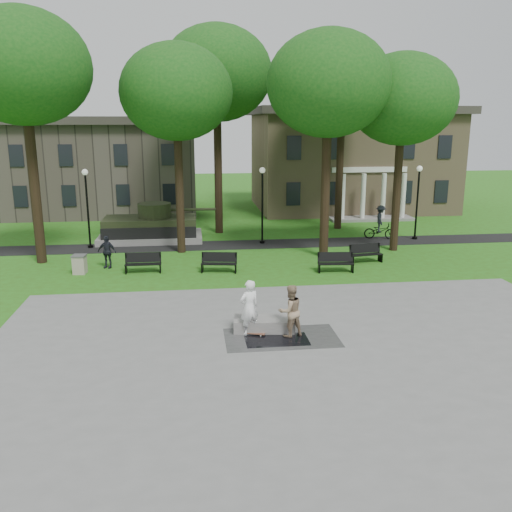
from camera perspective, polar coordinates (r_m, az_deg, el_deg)
The scene contains 27 objects.
ground at distance 22.25m, azimuth 3.54°, elevation -5.55°, with size 120.00×120.00×0.00m, color #2E5B15.
plaza at distance 17.71m, azimuth 6.49°, elevation -10.87°, with size 22.00×16.00×0.02m, color gray.
footpath at distance 33.67m, azimuth -0.12°, elevation 1.24°, with size 44.00×2.60×0.01m, color black.
building_right at distance 48.73m, azimuth 9.82°, elevation 10.14°, with size 17.00×12.00×8.60m.
building_left at distance 47.81m, azimuth -15.64°, elevation 8.87°, with size 15.00×10.00×7.20m, color #4C443D.
tree_0 at distance 30.82m, azimuth -23.33°, elevation 17.74°, with size 6.80×6.80×12.97m.
tree_1 at distance 31.16m, azimuth -8.40°, elevation 16.64°, with size 6.20×6.20×11.63m.
tree_2 at distance 30.10m, azimuth 7.65°, elevation 17.45°, with size 6.60×6.60×12.16m.
tree_3 at distance 32.39m, azimuth 15.18°, elevation 15.58°, with size 6.00×6.00×11.19m.
tree_4 at distance 36.79m, azimuth -4.17°, elevation 18.56°, with size 7.20×7.20×13.50m.
tree_5 at distance 38.60m, azimuth 9.11°, elevation 17.13°, with size 6.40×6.40×12.44m.
lamp_left at distance 33.80m, azimuth -17.35°, elevation 5.46°, with size 0.36×0.36×4.73m.
lamp_mid at distance 33.53m, azimuth 0.67°, elevation 6.02°, with size 0.36×0.36×4.73m.
lamp_right at distance 36.21m, azimuth 16.65°, elevation 6.04°, with size 0.36×0.36×4.73m.
tank_monument at distance 35.33m, azimuth -10.98°, elevation 2.99°, with size 7.45×3.40×2.40m.
puddle at distance 19.10m, azimuth 2.21°, elevation -8.85°, with size 2.20×1.20×0.00m, color black.
concrete_block at distance 19.91m, azimuth 0.87°, elevation -7.16°, with size 2.20×1.00×0.45m, color gray.
skateboard at distance 19.53m, azimuth -0.18°, elevation -8.20°, with size 0.78×0.20×0.07m, color brown.
skateboarder at distance 19.24m, azimuth -0.72°, elevation -5.44°, with size 0.73×0.48×2.02m, color white.
friend_watching at distance 19.15m, azimuth 3.63°, elevation -5.78°, with size 0.92×0.71×1.88m, color #9F8467.
pedestrian_walker at distance 29.13m, azimuth -15.43°, elevation 0.42°, with size 1.00×0.42×1.71m, color black.
cyclist at distance 36.03m, azimuth 12.94°, elevation 3.17°, with size 2.11×1.27×2.20m.
park_bench_0 at distance 27.89m, azimuth -11.79°, elevation -0.66°, with size 1.80×0.54×1.00m.
park_bench_1 at distance 27.44m, azimuth -3.94°, elevation -0.63°, with size 1.85×0.82×1.00m.
park_bench_2 at distance 27.69m, azimuth 8.36°, elevation -0.61°, with size 1.83×0.65×1.00m.
park_bench_3 at distance 29.87m, azimuth 11.49°, elevation 0.32°, with size 1.85×0.80×1.00m.
trash_bin at distance 28.50m, azimuth -18.07°, elevation -0.83°, with size 0.72×0.72×0.96m.
Camera 1 is at (-3.87, -20.62, 7.42)m, focal length 38.00 mm.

